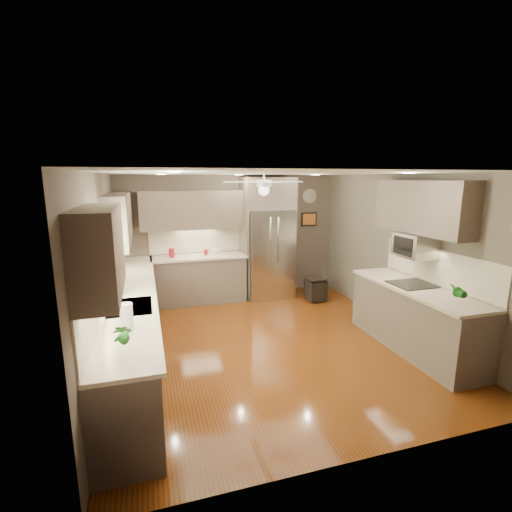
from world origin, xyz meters
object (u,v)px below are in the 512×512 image
canister_a (172,253)px  soap_bottle (118,286)px  potted_plant_left (121,334)px  stool (316,289)px  potted_plant_right (458,291)px  paper_towel (127,318)px  bowl (216,253)px  microwave (415,245)px  refrigerator (268,240)px  canister_d (206,252)px

canister_a → soap_bottle: soap_bottle is taller
potted_plant_left → stool: size_ratio=0.71×
potted_plant_right → paper_towel: 3.83m
canister_a → potted_plant_left: (-0.72, -3.92, 0.08)m
bowl → canister_a: bearing=179.7°
potted_plant_left → paper_towel: 0.46m
paper_towel → microwave: bearing=10.0°
canister_a → bowl: canister_a is taller
microwave → paper_towel: microwave is taller
potted_plant_left → refrigerator: (2.66, 3.87, 0.09)m
refrigerator → stool: refrigerator is taller
canister_d → microwave: bearing=-46.5°
canister_d → soap_bottle: bearing=-124.9°
canister_a → potted_plant_right: 4.87m
potted_plant_left → microwave: microwave is taller
microwave → bowl: bearing=131.1°
canister_d → refrigerator: (1.28, -0.04, 0.19)m
potted_plant_right → microwave: (0.13, 0.97, 0.39)m
paper_towel → soap_bottle: bearing=97.0°
canister_a → canister_d: canister_a is taller
bowl → microwave: size_ratio=0.37×
potted_plant_left → microwave: 4.16m
canister_d → stool: bearing=-16.8°
bowl → refrigerator: 1.10m
canister_a → stool: bearing=-13.2°
canister_d → potted_plant_left: bearing=-109.4°
microwave → stool: bearing=103.5°
stool → canister_d: bearing=163.2°
soap_bottle → stool: soap_bottle is taller
potted_plant_right → stool: 3.22m
canister_d → paper_towel: size_ratio=0.35×
canister_d → paper_towel: bearing=-111.3°
soap_bottle → potted_plant_right: size_ratio=0.71×
potted_plant_left → paper_towel: bearing=86.8°
canister_d → microwave: (2.61, -2.75, 0.48)m
canister_a → refrigerator: size_ratio=0.07×
soap_bottle → paper_towel: paper_towel is taller
canister_a → soap_bottle: size_ratio=0.82×
bowl → microwave: (2.40, -2.76, 0.51)m
potted_plant_left → paper_towel: size_ratio=1.03×
canister_a → potted_plant_right: bearing=-50.0°
potted_plant_right → bowl: 4.36m
canister_d → canister_a: bearing=179.2°
canister_d → paper_towel: 3.71m
soap_bottle → microwave: (4.11, -0.59, 0.43)m
canister_a → canister_d: 0.66m
bowl → paper_towel: bearing=-114.2°
soap_bottle → bowl: 2.76m
canister_d → potted_plant_left: (-1.37, -3.91, 0.10)m
stool → potted_plant_left: bearing=-136.7°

